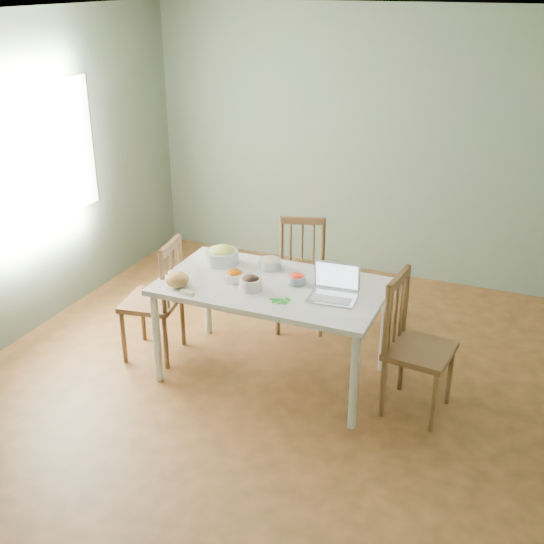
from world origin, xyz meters
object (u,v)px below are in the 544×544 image
at_px(dining_table, 272,330).
at_px(chair_left, 151,299).
at_px(chair_far, 301,277).
at_px(bowl_squash, 222,255).
at_px(bread_boule, 177,280).
at_px(laptop, 333,284).
at_px(chair_right, 420,348).

height_order(dining_table, chair_left, chair_left).
height_order(dining_table, chair_far, chair_far).
xyz_separation_m(chair_left, bowl_squash, (0.51, 0.29, 0.36)).
xyz_separation_m(chair_left, bread_boule, (0.40, -0.24, 0.34)).
distance_m(bread_boule, laptop, 1.16).
bearing_deg(laptop, chair_far, 117.93).
bearing_deg(chair_far, dining_table, -102.32).
relative_size(chair_far, bowl_squash, 3.79).
relative_size(dining_table, bread_boule, 9.59).
relative_size(chair_left, bread_boule, 5.76).
bearing_deg(dining_table, chair_left, -175.59).
distance_m(chair_far, chair_left, 1.33).
distance_m(chair_right, laptop, 0.76).
bearing_deg(chair_right, laptop, 99.97).
bearing_deg(chair_left, laptop, 81.08).
bearing_deg(bread_boule, bowl_squash, 78.10).
relative_size(chair_far, chair_left, 0.96).
bearing_deg(chair_left, chair_far, 124.95).
relative_size(chair_right, laptop, 3.03).
bearing_deg(chair_left, chair_right, 82.03).
height_order(chair_right, laptop, chair_right).
xyz_separation_m(chair_right, laptop, (-0.65, -0.04, 0.40)).
xyz_separation_m(chair_far, chair_left, (-0.95, -0.93, 0.02)).
bearing_deg(chair_far, bowl_squash, -142.57).
height_order(bread_boule, bowl_squash, bowl_squash).
bearing_deg(bread_boule, laptop, 12.21).
relative_size(bread_boule, laptop, 0.52).
bearing_deg(chair_left, bread_boule, 50.24).
bearing_deg(chair_far, chair_right, -53.31).
distance_m(chair_far, bread_boule, 1.34).
xyz_separation_m(chair_far, bowl_squash, (-0.44, -0.64, 0.38)).
height_order(chair_far, laptop, laptop).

